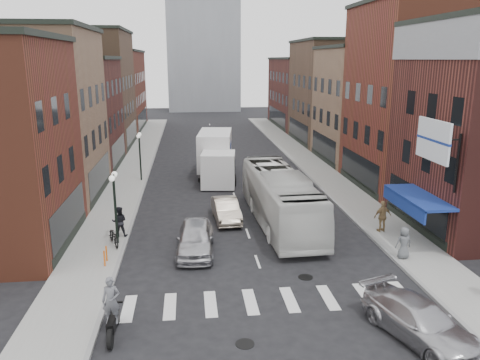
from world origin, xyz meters
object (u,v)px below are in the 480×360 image
Objects in this scene: streetlamp_far at (140,148)px; ped_right_c at (404,243)px; sedan_left_near at (195,238)px; ped_right_b at (383,216)px; motorcycle_rider at (112,309)px; billboard_sign at (435,142)px; box_truck at (216,157)px; sedan_left_far at (226,210)px; bike_rack at (105,256)px; transit_bus at (280,198)px; curb_car at (419,321)px; streetlamp_near at (114,195)px; ped_left_solo at (119,222)px; parked_bicycle at (114,236)px.

streetlamp_far is 23.14m from ped_right_c.
ped_right_b is at bearing 11.17° from sedan_left_near.
sedan_left_near is at bearing 68.78° from motorcycle_rider.
sedan_left_near is at bearing 170.11° from billboard_sign.
sedan_left_far is at bearing -83.32° from box_truck.
billboard_sign is 0.40× the size of box_truck.
transit_bus is (9.81, 5.25, 1.14)m from bike_rack.
motorcycle_rider is 8.17m from sedan_left_near.
curb_car reaches higher than sedan_left_far.
billboard_sign is 0.90× the size of streetlamp_near.
sedan_left_near is at bearing -74.54° from streetlamp_far.
transit_bus is 3.57m from sedan_left_far.
sedan_left_far is (-9.67, 7.02, -5.43)m from billboard_sign.
sedan_left_near is at bearing 150.89° from ped_left_solo.
sedan_left_far is (6.32, -10.48, -2.21)m from streetlamp_far.
parked_bicycle is at bearing 88.69° from bike_rack.
bike_rack is 4.65m from sedan_left_near.
sedan_left_near is at bearing -2.14° from ped_right_b.
box_truck is 5.20× the size of ped_left_solo.
sedan_left_far is at bearing -157.43° from ped_left_solo.
bike_rack is at bearing 0.04° from ped_right_b.
billboard_sign is 4.62× the size of bike_rack.
transit_bus is 2.46× the size of curb_car.
motorcycle_rider is at bearing -83.02° from streetlamp_near.
ped_right_c is (14.80, -4.71, -0.05)m from ped_left_solo.
curb_car is 2.62× the size of ped_right_b.
streetlamp_near is at bearing 98.66° from motorcycle_rider.
bike_rack is 0.45× the size of ped_left_solo.
box_truck reaches higher than bike_rack.
streetlamp_far is 2.19× the size of ped_right_b.
motorcycle_rider is at bearing 97.26° from ped_left_solo.
parked_bicycle is 1.13× the size of ped_right_c.
sedan_left_near is at bearing 113.33° from curb_car.
curb_car is (12.31, -10.33, -2.20)m from streetlamp_near.
streetlamp_far is 5.14× the size of bike_rack.
box_truck is 1.86× the size of curb_car.
streetlamp_near is (-15.99, 3.50, -3.22)m from billboard_sign.
sedan_left_far is 2.57× the size of ped_right_c.
motorcycle_rider is (1.10, -8.98, -1.79)m from streetlamp_near.
streetlamp_far is 23.08m from motorcycle_rider.
ped_left_solo is at bearing -90.00° from streetlamp_far.
box_truck is (-9.63, 17.98, -4.22)m from billboard_sign.
motorcycle_rider reaches higher than parked_bicycle.
ped_left_solo is at bearing -173.12° from transit_bus.
ped_right_c is (14.80, -3.69, -1.93)m from streetlamp_near.
motorcycle_rider reaches higher than sedan_left_near.
bike_rack is (-0.20, -16.70, -2.36)m from streetlamp_far.
curb_car is 16.04m from parked_bicycle.
streetlamp_far is 0.97× the size of sedan_left_far.
box_truck is 20.06m from ped_right_c.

